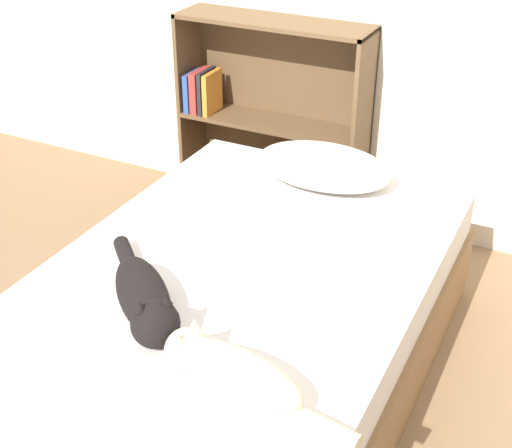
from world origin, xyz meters
The scene contains 6 objects.
ground_plane centered at (0.00, 0.00, 0.00)m, with size 8.00×8.00×0.00m, color #846647.
bed centered at (0.00, 0.00, 0.25)m, with size 1.25×1.86×0.50m.
pillow centered at (0.01, 0.72, 0.57)m, with size 0.57×0.36×0.15m.
cat_light centered at (0.26, -0.52, 0.56)m, with size 0.59×0.20×0.15m.
cat_dark centered at (-0.12, -0.36, 0.56)m, with size 0.49×0.47×0.16m.
bookshelf centered at (-0.48, 1.26, 0.51)m, with size 0.95×0.26×1.01m.
Camera 1 is at (0.96, -1.75, 1.85)m, focal length 50.00 mm.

